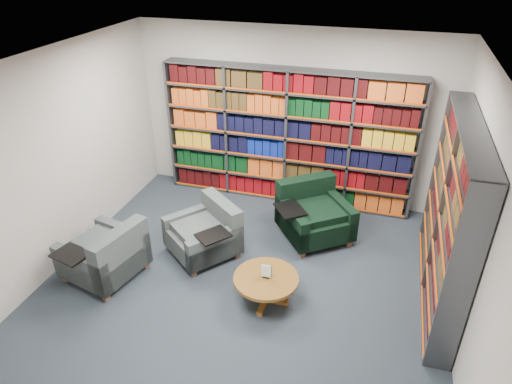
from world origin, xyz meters
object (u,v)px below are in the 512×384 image
(chair_teal_left, at_px, (208,234))
(chair_green_right, at_px, (312,215))
(coffee_table, at_px, (266,282))
(chair_teal_front, at_px, (108,257))

(chair_teal_left, distance_m, chair_green_right, 1.57)
(coffee_table, bearing_deg, chair_teal_front, -176.29)
(chair_teal_front, distance_m, coffee_table, 2.09)
(chair_teal_left, distance_m, coffee_table, 1.28)
(chair_teal_left, xyz_separation_m, chair_teal_front, (-1.03, -0.87, 0.01))
(coffee_table, bearing_deg, chair_green_right, 80.59)
(chair_teal_front, bearing_deg, chair_green_right, 36.40)
(chair_teal_left, xyz_separation_m, chair_green_right, (1.31, 0.86, 0.03))
(chair_green_right, bearing_deg, chair_teal_front, -143.60)
(chair_green_right, bearing_deg, chair_teal_left, -146.81)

